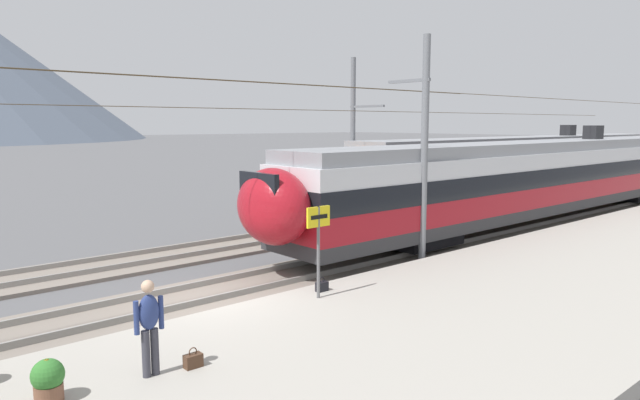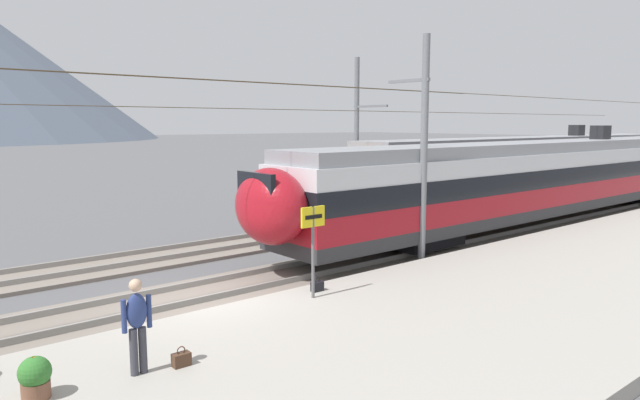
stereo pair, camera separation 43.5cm
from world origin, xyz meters
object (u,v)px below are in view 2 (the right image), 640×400
platform_sign (313,231)px  handbag_near_sign (317,286)px  catenary_mast_mid (422,146)px  catenary_mast_far_side (358,137)px  train_near_platform (546,176)px  passenger_walking (137,321)px  train_far_track (534,163)px  potted_plant_by_shelter (35,376)px  handbag_beside_passenger (181,359)px

platform_sign → handbag_near_sign: 1.65m
catenary_mast_mid → platform_sign: bearing=-165.5°
catenary_mast_far_side → handbag_near_sign: bearing=-137.8°
train_near_platform → passenger_walking: 21.51m
platform_sign → catenary_mast_mid: bearing=14.5°
train_far_track → platform_sign: bearing=-161.9°
passenger_walking → platform_sign: bearing=16.0°
train_near_platform → catenary_mast_far_side: (-5.64, 6.60, 1.80)m
catenary_mast_mid → potted_plant_by_shelter: catenary_mast_mid is taller
passenger_walking → train_far_track: bearing=17.7°
train_near_platform → passenger_walking: train_near_platform is taller
train_far_track → train_near_platform: bearing=-146.9°
passenger_walking → potted_plant_by_shelter: size_ratio=2.46×
train_far_track → platform_sign: size_ratio=13.67×
train_near_platform → catenary_mast_far_side: 8.87m
train_far_track → handbag_near_sign: bearing=-162.4°
train_far_track → handbag_near_sign: train_far_track is taller
handbag_near_sign → platform_sign: bearing=-139.8°
passenger_walking → potted_plant_by_shelter: bearing=173.8°
catenary_mast_far_side → platform_sign: 14.17m
train_near_platform → handbag_beside_passenger: size_ratio=87.09×
train_near_platform → platform_sign: bearing=-170.1°
train_far_track → catenary_mast_far_side: bearing=172.5°
catenary_mast_far_side → train_far_track: bearing=-7.5°
handbag_beside_passenger → platform_sign: bearing=20.5°
train_near_platform → potted_plant_by_shelter: train_near_platform is taller
passenger_walking → potted_plant_by_shelter: (-1.60, 0.17, -0.58)m
catenary_mast_far_side → platform_sign: bearing=-137.8°
catenary_mast_far_side → passenger_walking: catenary_mast_far_side is taller
potted_plant_by_shelter → passenger_walking: bearing=-6.2°
platform_sign → handbag_near_sign: (0.43, 0.37, -1.55)m
platform_sign → potted_plant_by_shelter: bearing=-169.2°
train_far_track → catenary_mast_mid: (-17.79, -6.20, 1.70)m
train_near_platform → potted_plant_by_shelter: size_ratio=47.01×
potted_plant_by_shelter → catenary_mast_mid: bearing=12.6°
catenary_mast_far_side → potted_plant_by_shelter: size_ratio=64.54×
catenary_mast_mid → passenger_walking: bearing=-164.8°
train_far_track → catenary_mast_mid: 18.91m
train_near_platform → catenary_mast_far_side: bearing=130.5°
train_near_platform → handbag_beside_passenger: 20.91m
potted_plant_by_shelter → platform_sign: bearing=10.8°
platform_sign → train_far_track: bearing=18.1°
train_far_track → catenary_mast_mid: catenary_mast_mid is taller
passenger_walking → handbag_beside_passenger: passenger_walking is taller
platform_sign → handbag_beside_passenger: 4.87m
handbag_beside_passenger → handbag_near_sign: (4.76, 1.98, 0.00)m
handbag_beside_passenger → potted_plant_by_shelter: potted_plant_by_shelter is taller
train_near_platform → train_far_track: bearing=33.1°
catenary_mast_mid → handbag_beside_passenger: 11.05m
potted_plant_by_shelter → handbag_near_sign: bearing=13.0°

